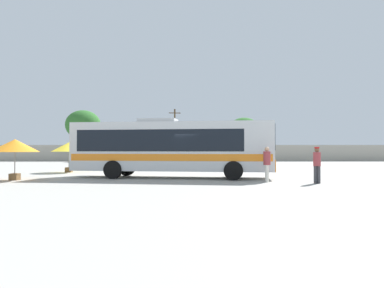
{
  "coord_description": "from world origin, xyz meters",
  "views": [
    {
      "loc": [
        -0.4,
        -20.21,
        1.65
      ],
      "look_at": [
        -0.28,
        1.47,
        2.0
      ],
      "focal_mm": 32.64,
      "sensor_mm": 36.0,
      "label": 1
    }
  ],
  "objects": [
    {
      "name": "ground_plane",
      "position": [
        0.0,
        10.0,
        0.0
      ],
      "size": [
        300.0,
        300.0,
        0.0
      ],
      "primitive_type": "plane",
      "color": "#A3A099"
    },
    {
      "name": "perimeter_wall",
      "position": [
        0.0,
        29.58,
        1.16
      ],
      "size": [
        80.0,
        0.3,
        2.31
      ],
      "primitive_type": "cube",
      "color": "#9E998C",
      "rests_on": "ground_plane"
    },
    {
      "name": "coach_bus_silver_orange",
      "position": [
        -1.57,
        0.3,
        1.85
      ],
      "size": [
        11.84,
        4.15,
        3.46
      ],
      "color": "silver",
      "rests_on": "ground_plane"
    },
    {
      "name": "attendant_by_bus_door",
      "position": [
        3.52,
        -2.48,
        1.02
      ],
      "size": [
        0.48,
        0.48,
        1.8
      ],
      "color": "silver",
      "rests_on": "ground_plane"
    },
    {
      "name": "passenger_waiting_on_apron",
      "position": [
        5.81,
        -3.2,
        1.02
      ],
      "size": [
        0.44,
        0.44,
        1.78
      ],
      "color": "#38383D",
      "rests_on": "ground_plane"
    },
    {
      "name": "vendor_umbrella_near_gate_orange",
      "position": [
        -9.91,
        -1.24,
        1.85
      ],
      "size": [
        2.52,
        2.52,
        2.22
      ],
      "color": "gray",
      "rests_on": "ground_plane"
    },
    {
      "name": "vendor_umbrella_secondary_yellow",
      "position": [
        -9.22,
        5.21,
        1.82
      ],
      "size": [
        2.47,
        2.47,
        2.19
      ],
      "color": "gray",
      "rests_on": "ground_plane"
    },
    {
      "name": "parked_car_leftmost_black",
      "position": [
        -14.1,
        26.05,
        0.79
      ],
      "size": [
        4.17,
        2.07,
        1.49
      ],
      "color": "black",
      "rests_on": "ground_plane"
    },
    {
      "name": "parked_car_second_grey",
      "position": [
        -8.23,
        26.17,
        0.8
      ],
      "size": [
        4.3,
        2.25,
        1.52
      ],
      "color": "slate",
      "rests_on": "ground_plane"
    },
    {
      "name": "utility_pole_near",
      "position": [
        -2.74,
        33.21,
        4.12
      ],
      "size": [
        1.8,
        0.32,
        7.88
      ],
      "color": "#4C3823",
      "rests_on": "ground_plane"
    },
    {
      "name": "roadside_tree_left",
      "position": [
        -17.42,
        35.27,
        5.58
      ],
      "size": [
        5.48,
        5.48,
        7.92
      ],
      "color": "brown",
      "rests_on": "ground_plane"
    },
    {
      "name": "roadside_tree_midleft",
      "position": [
        -6.89,
        31.81,
        4.39
      ],
      "size": [
        3.75,
        3.75,
        6.01
      ],
      "color": "brown",
      "rests_on": "ground_plane"
    },
    {
      "name": "roadside_tree_midright",
      "position": [
        1.45,
        35.78,
        4.43
      ],
      "size": [
        4.14,
        4.14,
        6.2
      ],
      "color": "brown",
      "rests_on": "ground_plane"
    },
    {
      "name": "roadside_tree_right",
      "position": [
        8.33,
        36.05,
        4.41
      ],
      "size": [
        5.65,
        5.65,
        6.82
      ],
      "color": "brown",
      "rests_on": "ground_plane"
    }
  ]
}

